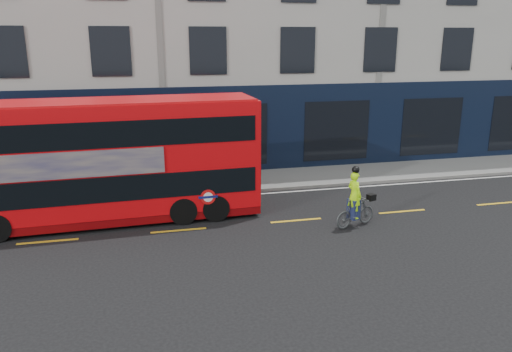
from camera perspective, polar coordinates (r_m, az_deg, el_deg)
name	(u,v)px	position (r m, az deg, el deg)	size (l,w,h in m)	color
ground	(183,249)	(15.12, -8.37, -8.24)	(120.00, 120.00, 0.00)	black
pavement	(169,186)	(21.21, -9.94, -1.10)	(60.00, 3.00, 0.12)	slate
kerb	(171,196)	(19.77, -9.67, -2.30)	(60.00, 0.12, 0.13)	slate
building_terrace	(154,7)	(26.81, -11.62, 18.34)	(50.00, 10.07, 15.00)	#ABA8A1
road_edge_line	(172,200)	(19.51, -9.60, -2.74)	(58.00, 0.10, 0.01)	silver
lane_dashes	(179,230)	(16.50, -8.83, -6.16)	(58.00, 0.12, 0.01)	gold
bus	(106,160)	(17.33, -16.73, 1.71)	(10.29, 2.72, 4.11)	red
cyclist	(355,207)	(16.73, 11.27, -3.45)	(1.68, 0.96, 2.09)	#4A4E50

